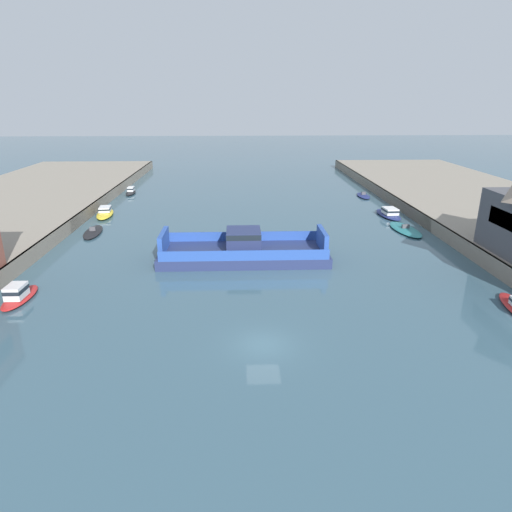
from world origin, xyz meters
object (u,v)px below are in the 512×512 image
Objects in this scene: moored_boat_far_left at (18,294)px; moored_boat_far_right at (131,191)px; chain_ferry at (244,250)px; moored_boat_mid_left at (105,213)px; moored_boat_upstream_b at (363,196)px; moored_boat_upstream_a at (405,229)px; moored_boat_near_left at (93,232)px; moored_boat_mid_right at (389,213)px.

moored_boat_far_left is 1.06× the size of moored_boat_far_right.
chain_ferry is 43.04m from moored_boat_far_right.
moored_boat_upstream_b is (43.53, 12.37, -0.27)m from moored_boat_mid_left.
moored_boat_upstream_a is (43.20, -10.12, -0.28)m from moored_boat_mid_left.
moored_boat_far_right is 43.62m from moored_boat_upstream_b.
moored_boat_far_right is (0.14, 16.89, -0.02)m from moored_boat_mid_left.
moored_boat_upstream_b reaches higher than moored_boat_upstream_a.
chain_ferry is 3.25× the size of moored_boat_upstream_b.
moored_boat_mid_left is 45.26m from moored_boat_upstream_b.
chain_ferry is 2.64× the size of moored_boat_near_left.
chain_ferry is at bearing -60.91° from moored_boat_far_right.
moored_boat_near_left is at bearing -152.46° from moored_boat_upstream_b.
moored_boat_near_left is (-19.97, 10.97, -0.85)m from chain_ferry.
moored_boat_mid_left is (-21.07, 20.72, -0.57)m from chain_ferry.
moored_boat_mid_right reaches higher than moored_boat_upstream_a.
moored_boat_upstream_a is at bearing -92.14° from moored_boat_mid_right.
moored_boat_mid_left is 1.27× the size of moored_boat_upstream_b.
moored_boat_upstream_b is at bearing 45.36° from moored_boat_far_left.
chain_ferry reaches higher than moored_boat_upstream_a.
moored_boat_mid_left reaches higher than moored_boat_upstream_b.
moored_boat_upstream_b is at bearing 15.87° from moored_boat_mid_left.
moored_boat_upstream_b is at bearing 89.88° from moored_boat_mid_right.
chain_ferry is 2.24× the size of moored_boat_upstream_a.
moored_boat_mid_right is 1.30× the size of moored_boat_upstream_b.
moored_boat_far_left reaches higher than moored_boat_mid_right.
moored_boat_upstream_a is 22.49m from moored_boat_upstream_b.
moored_boat_far_left reaches higher than moored_boat_mid_left.
chain_ferry is at bearing -154.41° from moored_boat_upstream_a.
moored_boat_near_left is 1.32× the size of moored_boat_far_right.
moored_boat_mid_left is 43.56m from moored_boat_mid_right.
moored_boat_near_left is at bearing 151.23° from chain_ferry.
moored_boat_far_left is (0.97, -30.74, 0.11)m from moored_boat_mid_left.
moored_boat_mid_left is at bearing -90.49° from moored_boat_far_right.
moored_boat_mid_left is at bearing 91.80° from moored_boat_far_left.
chain_ferry is 3.28× the size of moored_boat_far_left.
moored_boat_near_left is 9.82m from moored_boat_mid_left.
chain_ferry is at bearing 26.49° from moored_boat_far_left.
moored_boat_mid_left is 30.75m from moored_boat_far_left.
moored_boat_upstream_a is at bearing 26.02° from moored_boat_far_left.
chain_ferry reaches higher than moored_boat_upstream_b.
moored_boat_mid_right is at bearing 39.47° from chain_ferry.
chain_ferry reaches higher than moored_boat_far_right.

